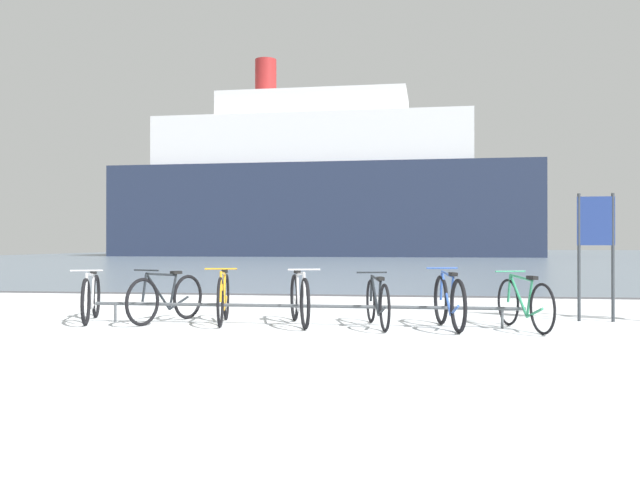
{
  "coord_description": "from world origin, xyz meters",
  "views": [
    {
      "loc": [
        0.93,
        -5.49,
        1.2
      ],
      "look_at": [
        -0.75,
        6.41,
        1.26
      ],
      "focal_mm": 38.13,
      "sensor_mm": 36.0,
      "label": 1
    }
  ],
  "objects_px": {
    "bicycle_1": "(166,298)",
    "bicycle_6": "(524,303)",
    "bicycle_0": "(91,298)",
    "ferry_ship": "(322,189)",
    "info_sign": "(596,235)",
    "bicycle_3": "(300,299)",
    "bicycle_5": "(449,302)",
    "bicycle_2": "(223,298)",
    "bicycle_4": "(377,302)"
  },
  "relations": [
    {
      "from": "bicycle_4",
      "to": "bicycle_6",
      "type": "height_order",
      "value": "bicycle_6"
    },
    {
      "from": "bicycle_0",
      "to": "ferry_ship",
      "type": "distance_m",
      "value": 55.18
    },
    {
      "from": "bicycle_0",
      "to": "bicycle_1",
      "type": "height_order",
      "value": "bicycle_1"
    },
    {
      "from": "bicycle_2",
      "to": "ferry_ship",
      "type": "xyz_separation_m",
      "value": [
        -6.03,
        54.68,
        6.03
      ]
    },
    {
      "from": "bicycle_0",
      "to": "info_sign",
      "type": "distance_m",
      "value": 7.82
    },
    {
      "from": "bicycle_1",
      "to": "info_sign",
      "type": "xyz_separation_m",
      "value": [
        6.5,
        1.03,
        0.97
      ]
    },
    {
      "from": "bicycle_3",
      "to": "bicycle_2",
      "type": "bearing_deg",
      "value": 178.95
    },
    {
      "from": "bicycle_1",
      "to": "bicycle_5",
      "type": "bearing_deg",
      "value": -2.39
    },
    {
      "from": "bicycle_2",
      "to": "ferry_ship",
      "type": "distance_m",
      "value": 55.34
    },
    {
      "from": "bicycle_1",
      "to": "bicycle_6",
      "type": "distance_m",
      "value": 5.25
    },
    {
      "from": "bicycle_0",
      "to": "ferry_ship",
      "type": "bearing_deg",
      "value": 94.12
    },
    {
      "from": "bicycle_1",
      "to": "ferry_ship",
      "type": "height_order",
      "value": "ferry_ship"
    },
    {
      "from": "bicycle_0",
      "to": "bicycle_2",
      "type": "distance_m",
      "value": 2.09
    },
    {
      "from": "bicycle_1",
      "to": "bicycle_4",
      "type": "xyz_separation_m",
      "value": [
        3.21,
        -0.13,
        -0.02
      ]
    },
    {
      "from": "bicycle_4",
      "to": "bicycle_5",
      "type": "height_order",
      "value": "bicycle_5"
    },
    {
      "from": "bicycle_2",
      "to": "bicycle_4",
      "type": "xyz_separation_m",
      "value": [
        2.31,
        -0.12,
        -0.03
      ]
    },
    {
      "from": "bicycle_3",
      "to": "info_sign",
      "type": "distance_m",
      "value": 4.66
    },
    {
      "from": "bicycle_1",
      "to": "bicycle_5",
      "type": "relative_size",
      "value": 0.98
    },
    {
      "from": "bicycle_1",
      "to": "ferry_ship",
      "type": "relative_size",
      "value": 0.04
    },
    {
      "from": "bicycle_3",
      "to": "bicycle_6",
      "type": "distance_m",
      "value": 3.19
    },
    {
      "from": "bicycle_0",
      "to": "bicycle_4",
      "type": "height_order",
      "value": "bicycle_0"
    },
    {
      "from": "ferry_ship",
      "to": "info_sign",
      "type": "bearing_deg",
      "value": -77.77
    },
    {
      "from": "bicycle_6",
      "to": "ferry_ship",
      "type": "distance_m",
      "value": 56.11
    },
    {
      "from": "bicycle_4",
      "to": "info_sign",
      "type": "bearing_deg",
      "value": 19.46
    },
    {
      "from": "bicycle_1",
      "to": "bicycle_4",
      "type": "height_order",
      "value": "bicycle_1"
    },
    {
      "from": "bicycle_6",
      "to": "bicycle_3",
      "type": "bearing_deg",
      "value": 178.0
    },
    {
      "from": "bicycle_0",
      "to": "ferry_ship",
      "type": "xyz_separation_m",
      "value": [
        -3.94,
        54.71,
        6.05
      ]
    },
    {
      "from": "bicycle_1",
      "to": "bicycle_3",
      "type": "distance_m",
      "value": 2.06
    },
    {
      "from": "ferry_ship",
      "to": "bicycle_2",
      "type": "bearing_deg",
      "value": -83.71
    },
    {
      "from": "bicycle_4",
      "to": "info_sign",
      "type": "height_order",
      "value": "info_sign"
    },
    {
      "from": "bicycle_0",
      "to": "bicycle_4",
      "type": "distance_m",
      "value": 4.39
    },
    {
      "from": "bicycle_0",
      "to": "bicycle_6",
      "type": "xyz_separation_m",
      "value": [
        6.43,
        -0.1,
        -0.0
      ]
    },
    {
      "from": "bicycle_3",
      "to": "bicycle_5",
      "type": "height_order",
      "value": "bicycle_5"
    },
    {
      "from": "info_sign",
      "to": "bicycle_0",
      "type": "bearing_deg",
      "value": -171.99
    },
    {
      "from": "bicycle_6",
      "to": "info_sign",
      "type": "distance_m",
      "value": 1.97
    },
    {
      "from": "bicycle_5",
      "to": "bicycle_6",
      "type": "bearing_deg",
      "value": 1.46
    },
    {
      "from": "bicycle_3",
      "to": "info_sign",
      "type": "height_order",
      "value": "info_sign"
    },
    {
      "from": "info_sign",
      "to": "ferry_ship",
      "type": "bearing_deg",
      "value": 102.23
    },
    {
      "from": "bicycle_1",
      "to": "bicycle_6",
      "type": "relative_size",
      "value": 1.01
    },
    {
      "from": "bicycle_3",
      "to": "bicycle_6",
      "type": "xyz_separation_m",
      "value": [
        3.19,
        -0.11,
        -0.01
      ]
    },
    {
      "from": "bicycle_5",
      "to": "info_sign",
      "type": "height_order",
      "value": "info_sign"
    },
    {
      "from": "bicycle_3",
      "to": "bicycle_4",
      "type": "xyz_separation_m",
      "value": [
        1.15,
        -0.1,
        -0.03
      ]
    },
    {
      "from": "info_sign",
      "to": "ferry_ship",
      "type": "height_order",
      "value": "ferry_ship"
    },
    {
      "from": "bicycle_3",
      "to": "bicycle_4",
      "type": "height_order",
      "value": "bicycle_3"
    },
    {
      "from": "bicycle_1",
      "to": "bicycle_2",
      "type": "relative_size",
      "value": 0.99
    },
    {
      "from": "bicycle_3",
      "to": "bicycle_6",
      "type": "relative_size",
      "value": 1.07
    },
    {
      "from": "bicycle_1",
      "to": "info_sign",
      "type": "height_order",
      "value": "info_sign"
    },
    {
      "from": "bicycle_4",
      "to": "ferry_ship",
      "type": "relative_size",
      "value": 0.04
    },
    {
      "from": "bicycle_5",
      "to": "info_sign",
      "type": "bearing_deg",
      "value": 27.86
    },
    {
      "from": "bicycle_1",
      "to": "ferry_ship",
      "type": "xyz_separation_m",
      "value": [
        -5.12,
        54.66,
        6.05
      ]
    }
  ]
}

